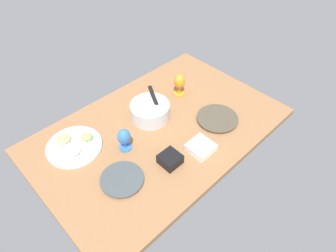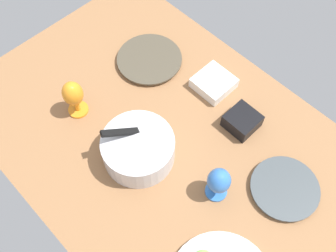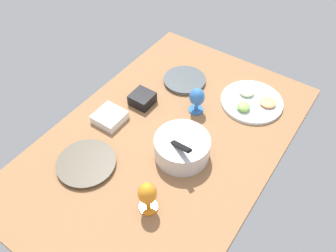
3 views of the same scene
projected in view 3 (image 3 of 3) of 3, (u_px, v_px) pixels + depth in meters
ground_plane at (165, 142)px, 173.43cm from camera, size 160.00×104.00×4.00cm
dinner_plate_left at (185, 80)px, 200.28cm from camera, size 24.29×24.29×2.17cm
dinner_plate_right at (86, 163)px, 160.73cm from camera, size 27.65×27.65×2.18cm
mixing_bowl at (182, 147)px, 161.16cm from camera, size 26.14×26.14×17.80cm
fruit_platter at (252, 101)px, 188.15cm from camera, size 33.63×33.63×5.46cm
hurricane_glass_blue at (197, 98)px, 178.73cm from camera, size 8.09×8.09×15.12cm
hurricane_glass_orange at (147, 195)px, 139.07cm from camera, size 7.96×7.96×16.98cm
square_bowl_black at (142, 98)px, 186.79cm from camera, size 11.52×11.52×6.18cm
square_bowl_white at (110, 117)px, 178.70cm from camera, size 14.36×14.36×4.66cm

